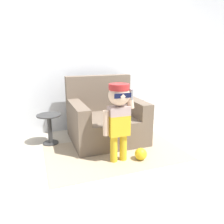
{
  "coord_description": "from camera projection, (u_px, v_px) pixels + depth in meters",
  "views": [
    {
      "loc": [
        -1.25,
        -3.16,
        1.37
      ],
      "look_at": [
        -0.23,
        -0.38,
        0.57
      ],
      "focal_mm": 35.0,
      "sensor_mm": 36.0,
      "label": 1
    }
  ],
  "objects": [
    {
      "name": "ground_plane",
      "position": [
        117.0,
        138.0,
        3.64
      ],
      "size": [
        10.0,
        10.0,
        0.0
      ],
      "primitive_type": "plane",
      "color": "#BCB29E"
    },
    {
      "name": "rug",
      "position": [
        115.0,
        152.0,
        3.1
      ],
      "size": [
        1.91,
        1.17,
        0.01
      ],
      "color": "tan",
      "rests_on": "ground_plane"
    },
    {
      "name": "person_child",
      "position": [
        119.0,
        111.0,
        2.7
      ],
      "size": [
        0.41,
        0.31,
        1.01
      ],
      "color": "gold",
      "rests_on": "ground_plane"
    },
    {
      "name": "side_table",
      "position": [
        50.0,
        126.0,
        3.34
      ],
      "size": [
        0.36,
        0.36,
        0.47
      ],
      "color": "#333333",
      "rests_on": "ground_plane"
    },
    {
      "name": "toy_ball",
      "position": [
        141.0,
        154.0,
        2.88
      ],
      "size": [
        0.16,
        0.16,
        0.16
      ],
      "color": "yellow",
      "rests_on": "ground_plane"
    },
    {
      "name": "armchair",
      "position": [
        105.0,
        119.0,
        3.53
      ],
      "size": [
        1.11,
        1.0,
        1.0
      ],
      "color": "#6B5B4C",
      "rests_on": "ground_plane"
    },
    {
      "name": "wall_back",
      "position": [
        103.0,
        57.0,
        3.94
      ],
      "size": [
        10.0,
        0.05,
        2.6
      ],
      "color": "silver",
      "rests_on": "ground_plane"
    }
  ]
}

